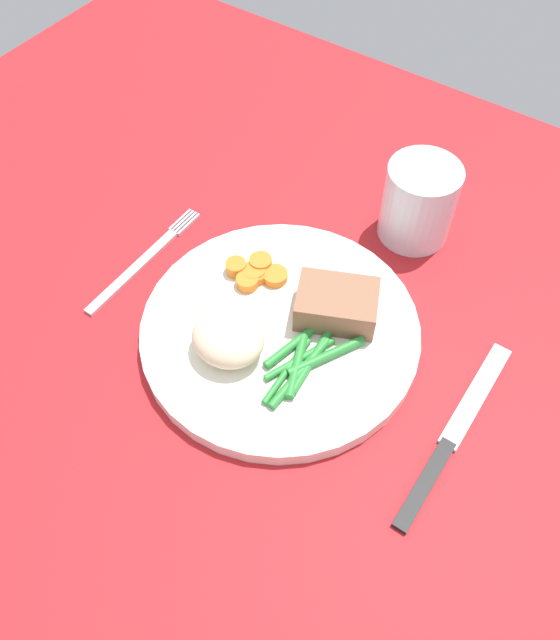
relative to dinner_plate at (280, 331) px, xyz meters
The scene contains 9 objects.
dining_table 2.92cm from the dinner_plate, ahead, with size 120.00×90.00×2.00cm.
dinner_plate is the anchor object (origin of this frame).
meat_portion 5.92cm from the dinner_plate, 49.40° to the left, with size 7.42×5.27×3.13cm, color #936047.
mashed_potatoes 5.89cm from the dinner_plate, 116.57° to the right, with size 6.68×6.00×3.70cm, color beige.
carrot_slices 6.72cm from the dinner_plate, 146.16° to the left, with size 5.97×4.78×1.26cm.
green_beans 4.71cm from the dinner_plate, 27.20° to the right, with size 6.44×10.57×0.89cm.
fork 16.86cm from the dinner_plate, behind, with size 1.44×16.60×0.40cm.
knife 18.10cm from the dinner_plate, ahead, with size 1.70×20.50×0.64cm.
water_glass 19.81cm from the dinner_plate, 78.18° to the left, with size 7.47×7.47×8.56cm.
Camera 1 is at (17.11, -28.36, 52.68)cm, focal length 36.14 mm.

